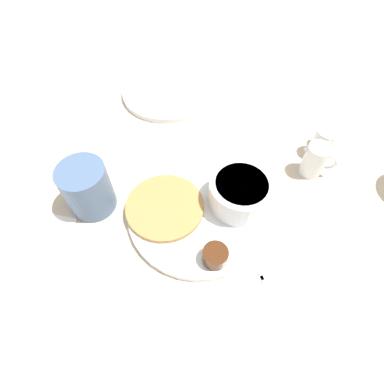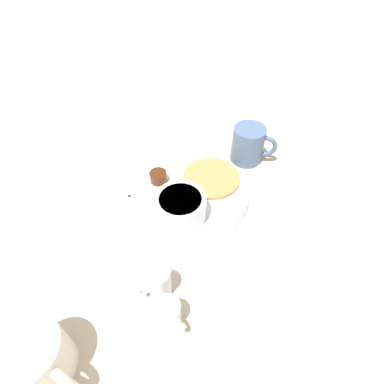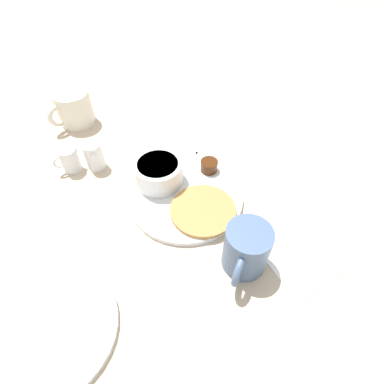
# 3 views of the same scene
# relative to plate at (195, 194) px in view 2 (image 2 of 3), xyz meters

# --- Properties ---
(ground_plane) EXTENTS (4.00, 4.00, 0.00)m
(ground_plane) POSITION_rel_plate_xyz_m (0.00, 0.00, -0.01)
(ground_plane) COLOR #C6B299
(plate) EXTENTS (0.24, 0.24, 0.01)m
(plate) POSITION_rel_plate_xyz_m (0.00, 0.00, 0.00)
(plate) COLOR white
(plate) RESTS_ON ground_plane
(pancake_stack) EXTENTS (0.13, 0.13, 0.01)m
(pancake_stack) POSITION_rel_plate_xyz_m (0.00, -0.06, 0.01)
(pancake_stack) COLOR #B78447
(pancake_stack) RESTS_ON plate
(bowl) EXTENTS (0.11, 0.11, 0.05)m
(bowl) POSITION_rel_plate_xyz_m (-0.02, 0.07, 0.03)
(bowl) COLOR white
(bowl) RESTS_ON plate
(syrup_cup) EXTENTS (0.04, 0.04, 0.03)m
(syrup_cup) POSITION_rel_plate_xyz_m (0.09, 0.03, 0.02)
(syrup_cup) COLOR #47230F
(syrup_cup) RESTS_ON plate
(butter_ramekin) EXTENTS (0.05, 0.05, 0.04)m
(butter_ramekin) POSITION_rel_plate_xyz_m (-0.01, 0.09, 0.02)
(butter_ramekin) COLOR white
(butter_ramekin) RESTS_ON plate
(coffee_mug) EXTENTS (0.11, 0.08, 0.09)m
(coffee_mug) POSITION_rel_plate_xyz_m (-0.01, -0.19, 0.04)
(coffee_mug) COLOR slate
(coffee_mug) RESTS_ON ground_plane
(creamer_pitcher_near) EXTENTS (0.04, 0.06, 0.07)m
(creamer_pitcher_near) POSITION_rel_plate_xyz_m (-0.11, 0.21, 0.03)
(creamer_pitcher_near) COLOR white
(creamer_pitcher_near) RESTS_ON ground_plane
(creamer_pitcher_far) EXTENTS (0.06, 0.04, 0.06)m
(creamer_pitcher_far) POSITION_rel_plate_xyz_m (-0.16, 0.24, 0.02)
(creamer_pitcher_far) COLOR white
(creamer_pitcher_far) RESTS_ON ground_plane
(fork) EXTENTS (0.06, 0.13, 0.00)m
(fork) POSITION_rel_plate_xyz_m (0.12, 0.09, -0.00)
(fork) COLOR silver
(fork) RESTS_ON ground_plane
(napkin) EXTENTS (0.13, 0.11, 0.00)m
(napkin) POSITION_rel_plate_xyz_m (0.08, -0.26, -0.00)
(napkin) COLOR white
(napkin) RESTS_ON ground_plane
(second_mug) EXTENTS (0.13, 0.09, 0.09)m
(second_mug) POSITION_rel_plate_xyz_m (-0.07, 0.41, 0.04)
(second_mug) COLOR silver
(second_mug) RESTS_ON ground_plane
(far_plate) EXTENTS (0.21, 0.21, 0.01)m
(far_plate) POSITION_rel_plate_xyz_m (-0.33, -0.09, 0.00)
(far_plate) COLOR white
(far_plate) RESTS_ON ground_plane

